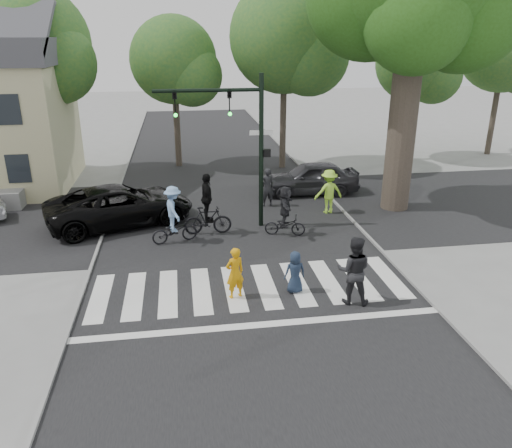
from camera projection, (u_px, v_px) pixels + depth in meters
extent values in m
plane|color=gray|center=(255.00, 303.00, 14.50)|extent=(120.00, 120.00, 0.00)
cube|color=black|center=(235.00, 238.00, 19.12)|extent=(10.00, 70.00, 0.01)
cube|color=black|center=(227.00, 212.00, 21.89)|extent=(70.00, 10.00, 0.01)
cube|color=gray|center=(99.00, 245.00, 18.38)|extent=(0.10, 70.00, 0.10)
cube|color=gray|center=(361.00, 230.00, 19.82)|extent=(0.10, 70.00, 0.10)
cube|color=silver|center=(100.00, 297.00, 14.78)|extent=(0.55, 3.00, 0.01)
cube|color=silver|center=(134.00, 295.00, 14.92)|extent=(0.55, 3.00, 0.01)
cube|color=silver|center=(168.00, 292.00, 15.06)|extent=(0.55, 3.00, 0.01)
cube|color=silver|center=(201.00, 290.00, 15.21)|extent=(0.55, 3.00, 0.01)
cube|color=silver|center=(234.00, 288.00, 15.35)|extent=(0.55, 3.00, 0.01)
cube|color=silver|center=(266.00, 285.00, 15.49)|extent=(0.55, 3.00, 0.01)
cube|color=silver|center=(297.00, 283.00, 15.63)|extent=(0.55, 3.00, 0.01)
cube|color=silver|center=(328.00, 281.00, 15.78)|extent=(0.55, 3.00, 0.01)
cube|color=silver|center=(358.00, 279.00, 15.92)|extent=(0.55, 3.00, 0.01)
cube|color=silver|center=(388.00, 276.00, 16.06)|extent=(0.55, 3.00, 0.01)
cube|color=silver|center=(262.00, 325.00, 13.39)|extent=(10.00, 0.30, 0.01)
cylinder|color=black|center=(261.00, 153.00, 19.33)|extent=(0.18, 0.18, 6.00)
cylinder|color=black|center=(207.00, 90.00, 18.20)|extent=(4.00, 0.14, 0.14)
imported|color=black|center=(229.00, 103.00, 18.47)|extent=(0.16, 0.20, 1.00)
sphere|color=#19E533|center=(230.00, 114.00, 18.50)|extent=(0.14, 0.14, 0.14)
imported|color=black|center=(175.00, 104.00, 18.18)|extent=(0.16, 0.20, 1.00)
sphere|color=#19E533|center=(176.00, 115.00, 18.21)|extent=(0.14, 0.14, 0.14)
cube|color=black|center=(267.00, 153.00, 19.37)|extent=(0.28, 0.18, 0.30)
cube|color=#FF660C|center=(270.00, 153.00, 19.38)|extent=(0.02, 0.14, 0.20)
cube|color=white|center=(261.00, 133.00, 19.05)|extent=(0.90, 0.04, 0.18)
cylinder|color=brown|center=(402.00, 130.00, 21.26)|extent=(1.20, 1.20, 7.00)
cylinder|color=brown|center=(419.00, 56.00, 20.05)|extent=(1.29, 1.74, 2.93)
sphere|color=#255013|center=(465.00, 10.00, 19.30)|extent=(4.80, 4.80, 4.80)
sphere|color=#255013|center=(417.00, 20.00, 18.37)|extent=(4.00, 4.00, 4.00)
cylinder|color=brown|center=(44.00, 117.00, 26.57)|extent=(0.36, 0.36, 6.44)
sphere|color=#275C2B|center=(33.00, 43.00, 25.27)|extent=(5.80, 5.80, 5.80)
sphere|color=#275C2B|center=(55.00, 63.00, 24.96)|extent=(4.06, 4.06, 4.06)
cylinder|color=brown|center=(177.00, 118.00, 28.74)|extent=(0.36, 0.36, 5.60)
sphere|color=#275C2B|center=(173.00, 60.00, 27.60)|extent=(4.80, 4.80, 4.80)
sphere|color=#275C2B|center=(192.00, 76.00, 27.36)|extent=(3.36, 3.36, 3.36)
cylinder|color=brown|center=(283.00, 109.00, 28.20)|extent=(0.36, 0.36, 6.72)
sphere|color=#275C2B|center=(285.00, 37.00, 26.84)|extent=(6.00, 6.00, 6.00)
sphere|color=#275C2B|center=(310.00, 56.00, 26.52)|extent=(4.20, 4.20, 4.20)
cylinder|color=brown|center=(409.00, 115.00, 30.31)|extent=(0.36, 0.36, 5.46)
sphere|color=#275C2B|center=(415.00, 61.00, 29.20)|extent=(4.60, 4.60, 4.60)
sphere|color=#275C2B|center=(434.00, 76.00, 28.97)|extent=(3.22, 3.22, 3.22)
cylinder|color=brown|center=(495.00, 106.00, 31.60)|extent=(0.36, 0.36, 6.16)
sphere|color=#275C2B|center=(505.00, 47.00, 30.35)|extent=(5.40, 5.40, 5.40)
cube|color=black|center=(18.00, 169.00, 22.27)|extent=(1.00, 0.06, 1.30)
cube|color=black|center=(8.00, 110.00, 21.35)|extent=(1.00, 0.06, 1.30)
cube|color=gray|center=(0.00, 199.00, 22.35)|extent=(2.00, 1.20, 0.80)
imported|color=orange|center=(235.00, 273.00, 14.54)|extent=(0.68, 0.56, 1.59)
imported|color=#1C293E|center=(295.00, 272.00, 14.90)|extent=(0.68, 0.48, 1.31)
imported|color=black|center=(354.00, 270.00, 14.18)|extent=(1.19, 1.05, 2.05)
imported|color=black|center=(175.00, 231.00, 18.60)|extent=(1.81, 1.02, 0.90)
imported|color=#7AA2D3|center=(173.00, 209.00, 18.29)|extent=(0.91, 1.24, 1.72)
imported|color=black|center=(208.00, 220.00, 19.36)|extent=(1.86, 0.55, 1.11)
imported|color=black|center=(207.00, 198.00, 19.04)|extent=(0.48, 1.13, 1.92)
imported|color=black|center=(285.00, 225.00, 19.27)|extent=(1.65, 0.92, 0.82)
imported|color=black|center=(285.00, 206.00, 18.99)|extent=(0.81, 1.53, 1.57)
imported|color=black|center=(120.00, 205.00, 20.25)|extent=(6.41, 4.48, 1.62)
imported|color=#2E2E31|center=(310.00, 178.00, 24.25)|extent=(4.69, 2.00, 1.58)
imported|color=#A7EA3A|center=(329.00, 192.00, 21.53)|extent=(1.31, 0.83, 1.93)
imported|color=black|center=(267.00, 187.00, 22.42)|extent=(0.71, 0.53, 1.76)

